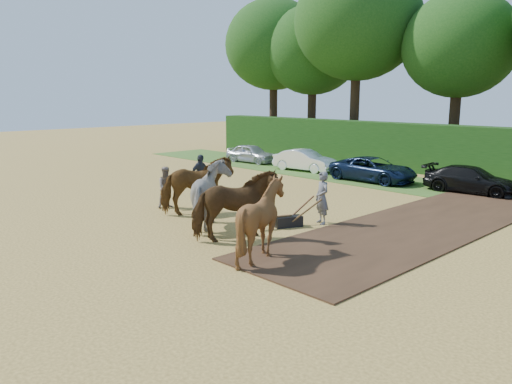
{
  "coord_description": "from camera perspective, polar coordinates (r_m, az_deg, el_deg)",
  "views": [
    {
      "loc": [
        10.33,
        -10.18,
        4.78
      ],
      "look_at": [
        -2.21,
        1.66,
        1.4
      ],
      "focal_mm": 35.0,
      "sensor_mm": 36.0,
      "label": 1
    }
  ],
  "objects": [
    {
      "name": "ground",
      "position": [
        15.27,
        1.17,
        -7.16
      ],
      "size": [
        120.0,
        120.0,
        0.0
      ],
      "primitive_type": "plane",
      "color": "gold",
      "rests_on": "ground"
    },
    {
      "name": "earth_strip",
      "position": [
        19.89,
        18.89,
        -3.35
      ],
      "size": [
        4.5,
        17.0,
        0.05
      ],
      "primitive_type": "cube",
      "color": "#472D1C",
      "rests_on": "ground"
    },
    {
      "name": "grass_verge",
      "position": [
        26.72,
        23.12,
        -0.09
      ],
      "size": [
        50.0,
        5.0,
        0.03
      ],
      "primitive_type": "cube",
      "color": "#38601E",
      "rests_on": "ground"
    },
    {
      "name": "hedgerow",
      "position": [
        30.66,
        26.74,
        3.76
      ],
      "size": [
        46.0,
        1.6,
        3.0
      ],
      "primitive_type": "cube",
      "color": "#14380F",
      "rests_on": "ground"
    },
    {
      "name": "spectator_near",
      "position": [
        21.59,
        -10.14,
        0.53
      ],
      "size": [
        0.91,
        1.03,
        1.78
      ],
      "primitive_type": "imported",
      "rotation": [
        0.0,
        0.0,
        1.25
      ],
      "color": "tan",
      "rests_on": "ground"
    },
    {
      "name": "spectator_far",
      "position": [
        24.09,
        -6.38,
        1.96
      ],
      "size": [
        0.54,
        1.18,
        1.97
      ],
      "primitive_type": "imported",
      "rotation": [
        0.0,
        0.0,
        1.62
      ],
      "color": "#282C36",
      "rests_on": "ground"
    },
    {
      "name": "plough_team",
      "position": [
        17.31,
        -3.4,
        -0.94
      ],
      "size": [
        8.25,
        6.2,
        2.38
      ],
      "color": "brown",
      "rests_on": "ground"
    },
    {
      "name": "treeline",
      "position": [
        34.31,
        27.04,
        16.94
      ],
      "size": [
        48.7,
        10.6,
        14.21
      ],
      "color": "#382616",
      "rests_on": "ground"
    }
  ]
}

